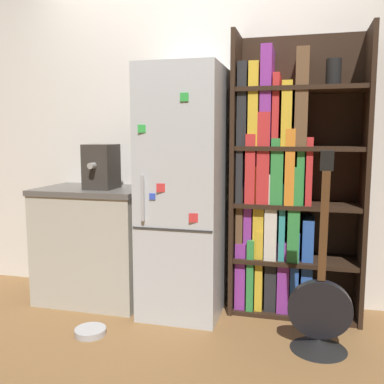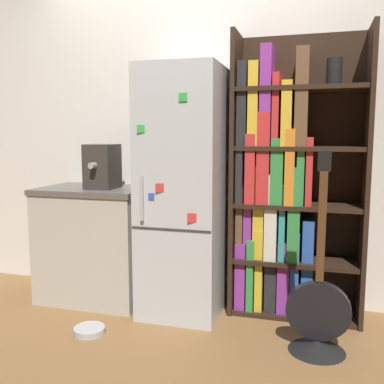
{
  "view_description": "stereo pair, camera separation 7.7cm",
  "coord_description": "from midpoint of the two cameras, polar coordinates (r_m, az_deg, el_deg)",
  "views": [
    {
      "loc": [
        0.81,
        -2.78,
        1.26
      ],
      "look_at": [
        0.05,
        0.15,
        0.87
      ],
      "focal_mm": 40.0,
      "sensor_mm": 36.0,
      "label": 1
    },
    {
      "loc": [
        0.88,
        -2.76,
        1.26
      ],
      "look_at": [
        0.05,
        0.15,
        0.87
      ],
      "focal_mm": 40.0,
      "sensor_mm": 36.0,
      "label": 2
    }
  ],
  "objects": [
    {
      "name": "bookshelf",
      "position": [
        3.08,
        11.2,
        0.79
      ],
      "size": [
        0.9,
        0.37,
        1.97
      ],
      "color": "black",
      "rests_on": "ground_plane"
    },
    {
      "name": "espresso_machine",
      "position": [
        3.25,
        -12.66,
        3.32
      ],
      "size": [
        0.21,
        0.29,
        0.33
      ],
      "color": "#38332D",
      "rests_on": "kitchen_counter"
    },
    {
      "name": "refrigerator",
      "position": [
        3.05,
        -1.68,
        -0.01
      ],
      "size": [
        0.55,
        0.66,
        1.73
      ],
      "color": "silver",
      "rests_on": "ground_plane"
    },
    {
      "name": "pet_bowl",
      "position": [
        2.96,
        -14.16,
        -17.53
      ],
      "size": [
        0.2,
        0.2,
        0.04
      ],
      "color": "#B7B7BC",
      "rests_on": "ground_plane"
    },
    {
      "name": "guitar",
      "position": [
        2.73,
        15.82,
        -16.38
      ],
      "size": [
        0.37,
        0.34,
        1.19
      ],
      "color": "black",
      "rests_on": "ground_plane"
    },
    {
      "name": "kitchen_counter",
      "position": [
        3.43,
        -13.39,
        -6.68
      ],
      "size": [
        0.82,
        0.59,
        0.87
      ],
      "color": "#BCB7A8",
      "rests_on": "ground_plane"
    },
    {
      "name": "wall_back",
      "position": [
        3.35,
        -0.06,
        8.08
      ],
      "size": [
        8.0,
        0.05,
        2.6
      ],
      "color": "white",
      "rests_on": "ground_plane"
    },
    {
      "name": "ground_plane",
      "position": [
        3.16,
        -2.32,
        -16.14
      ],
      "size": [
        16.0,
        16.0,
        0.0
      ],
      "primitive_type": "plane",
      "color": "olive"
    }
  ]
}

